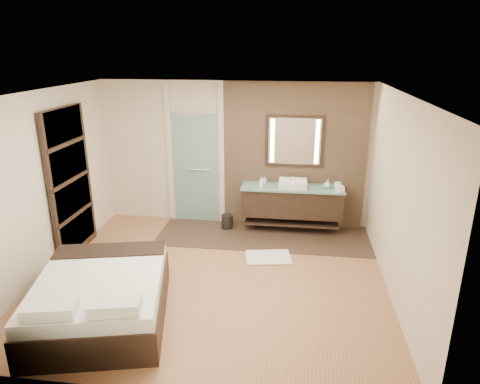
# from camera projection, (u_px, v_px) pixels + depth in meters

# --- Properties ---
(floor) EXTENTS (5.00, 5.00, 0.00)m
(floor) POSITION_uv_depth(u_px,v_px,m) (214.00, 278.00, 6.36)
(floor) COLOR #91613D
(floor) RESTS_ON ground
(tile_strip) EXTENTS (3.80, 1.30, 0.01)m
(tile_strip) POSITION_uv_depth(u_px,v_px,m) (263.00, 236.00, 7.78)
(tile_strip) COLOR #3C2C20
(tile_strip) RESTS_ON floor
(stone_wall) EXTENTS (2.60, 0.08, 2.70)m
(stone_wall) POSITION_uv_depth(u_px,v_px,m) (294.00, 157.00, 7.86)
(stone_wall) COLOR #9E785A
(stone_wall) RESTS_ON floor
(vanity) EXTENTS (1.85, 0.55, 0.88)m
(vanity) POSITION_uv_depth(u_px,v_px,m) (292.00, 201.00, 7.83)
(vanity) COLOR black
(vanity) RESTS_ON stone_wall
(mirror_unit) EXTENTS (1.06, 0.04, 0.96)m
(mirror_unit) POSITION_uv_depth(u_px,v_px,m) (295.00, 141.00, 7.71)
(mirror_unit) COLOR black
(mirror_unit) RESTS_ON stone_wall
(frosted_door) EXTENTS (1.10, 0.12, 2.70)m
(frosted_door) POSITION_uv_depth(u_px,v_px,m) (196.00, 164.00, 8.15)
(frosted_door) COLOR silver
(frosted_door) RESTS_ON floor
(shoji_partition) EXTENTS (0.06, 1.20, 2.40)m
(shoji_partition) POSITION_uv_depth(u_px,v_px,m) (71.00, 182.00, 6.83)
(shoji_partition) COLOR black
(shoji_partition) RESTS_ON floor
(bed) EXTENTS (1.93, 2.21, 0.74)m
(bed) POSITION_uv_depth(u_px,v_px,m) (102.00, 298.00, 5.32)
(bed) COLOR black
(bed) RESTS_ON floor
(bath_mat) EXTENTS (0.80, 0.62, 0.02)m
(bath_mat) POSITION_uv_depth(u_px,v_px,m) (268.00, 257.00, 6.96)
(bath_mat) COLOR white
(bath_mat) RESTS_ON floor
(waste_bin) EXTENTS (0.27, 0.27, 0.27)m
(waste_bin) POSITION_uv_depth(u_px,v_px,m) (227.00, 222.00, 8.06)
(waste_bin) COLOR black
(waste_bin) RESTS_ON floor
(tissue_box) EXTENTS (0.15, 0.15, 0.10)m
(tissue_box) POSITION_uv_depth(u_px,v_px,m) (340.00, 189.00, 7.46)
(tissue_box) COLOR white
(tissue_box) RESTS_ON vanity
(soap_bottle_a) EXTENTS (0.09, 0.09, 0.20)m
(soap_bottle_a) POSITION_uv_depth(u_px,v_px,m) (261.00, 182.00, 7.66)
(soap_bottle_a) COLOR white
(soap_bottle_a) RESTS_ON vanity
(soap_bottle_b) EXTENTS (0.09, 0.09, 0.16)m
(soap_bottle_b) POSITION_uv_depth(u_px,v_px,m) (264.00, 180.00, 7.86)
(soap_bottle_b) COLOR #B2B2B2
(soap_bottle_b) RESTS_ON vanity
(soap_bottle_c) EXTENTS (0.16, 0.16, 0.16)m
(soap_bottle_c) POSITION_uv_depth(u_px,v_px,m) (327.00, 184.00, 7.63)
(soap_bottle_c) COLOR #A1CAC5
(soap_bottle_c) RESTS_ON vanity
(cup) EXTENTS (0.14, 0.14, 0.10)m
(cup) POSITION_uv_depth(u_px,v_px,m) (338.00, 185.00, 7.65)
(cup) COLOR white
(cup) RESTS_ON vanity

